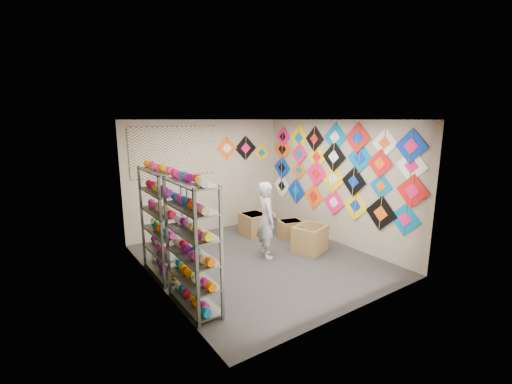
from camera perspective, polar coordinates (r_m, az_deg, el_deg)
ground at (r=6.86m, az=0.74°, el=-11.22°), size 4.50×4.50×0.00m
room_walls at (r=6.39m, az=0.78°, el=2.46°), size 4.50×4.50×4.50m
shelf_rack_front at (r=5.00m, az=-10.54°, el=-8.75°), size 0.40×1.10×1.90m
shelf_rack_back at (r=6.16m, az=-15.48°, el=-5.01°), size 0.40×1.10×1.90m
string_spools at (r=5.54m, az=-13.32°, el=-5.76°), size 0.12×2.36×0.12m
kite_wall_display at (r=7.71m, az=12.82°, el=3.69°), size 0.06×4.36×2.09m
back_wall_kites at (r=8.77m, az=-2.10°, el=7.12°), size 1.59×0.02×0.71m
poster at (r=7.94m, az=-13.43°, el=6.59°), size 2.00×0.01×1.10m
shopkeeper at (r=6.78m, az=1.76°, el=-4.65°), size 0.79×0.72×1.53m
carton_a at (r=7.27m, az=8.98°, el=-7.68°), size 0.80×0.74×0.55m
carton_b at (r=8.02m, az=5.77°, el=-6.20°), size 0.59×0.53×0.42m
carton_c at (r=8.20m, az=-0.35°, el=-5.37°), size 0.54×0.59×0.51m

